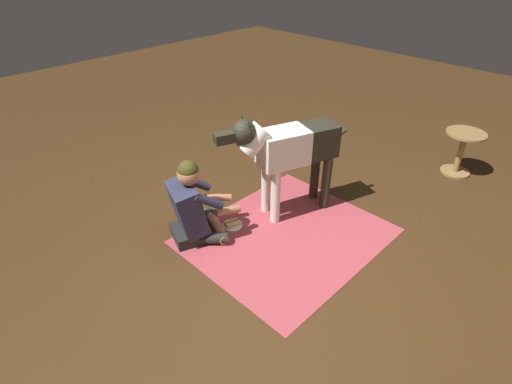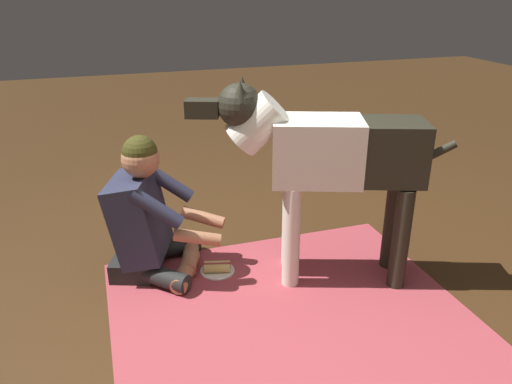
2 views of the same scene
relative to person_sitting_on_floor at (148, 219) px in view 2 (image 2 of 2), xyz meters
name	(u,v)px [view 2 (image 2 of 2)]	position (x,y,z in m)	size (l,w,h in m)	color
ground_plane	(241,313)	(-0.39, 0.57, -0.35)	(14.90, 14.90, 0.00)	#3B2512
area_rug	(290,312)	(-0.64, 0.64, -0.34)	(1.82, 1.57, 0.01)	#9B3942
person_sitting_on_floor	(148,219)	(0.00, 0.00, 0.00)	(0.72, 0.61, 0.84)	black
large_dog	(327,157)	(-0.95, 0.34, 0.39)	(1.37, 0.62, 1.15)	silver
hot_dog_on_plate	(217,268)	(-0.37, 0.13, -0.32)	(0.21, 0.21, 0.06)	silver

